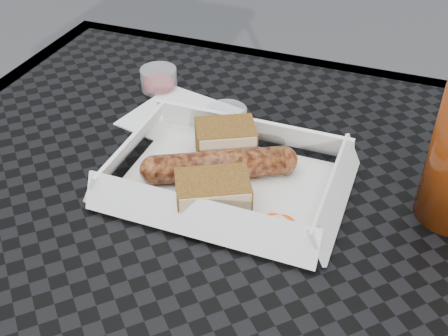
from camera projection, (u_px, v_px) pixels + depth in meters
name	position (u px, v px, depth m)	size (l,w,h in m)	color
patio_table	(214.00, 278.00, 0.61)	(0.80, 0.80, 0.74)	black
food_tray	(227.00, 183.00, 0.61)	(0.22, 0.15, 0.00)	white
bratwurst	(220.00, 165.00, 0.61)	(0.16, 0.10, 0.03)	brown
bread_near	(225.00, 141.00, 0.64)	(0.07, 0.05, 0.04)	brown
bread_far	(213.00, 194.00, 0.56)	(0.07, 0.05, 0.04)	brown
veg_garnish	(280.00, 229.00, 0.55)	(0.03, 0.03, 0.00)	#FA490A
napkin	(180.00, 117.00, 0.72)	(0.12, 0.12, 0.00)	white
condiment_cup_sauce	(159.00, 79.00, 0.77)	(0.05, 0.05, 0.03)	maroon
condiment_cup_empty	(226.00, 120.00, 0.69)	(0.05, 0.05, 0.03)	silver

